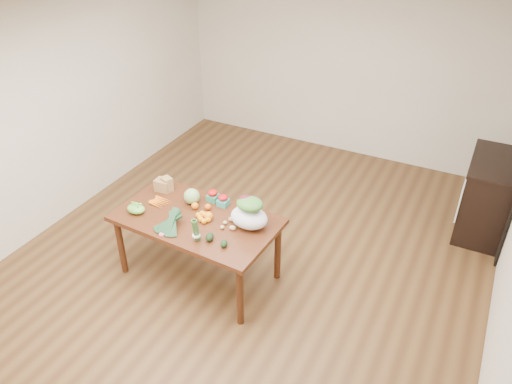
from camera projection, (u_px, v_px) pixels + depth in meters
The scene contains 26 objects.
floor at pixel (251, 258), 5.67m from camera, with size 6.00×6.00×0.00m, color brown.
ceiling at pixel (250, 12), 4.21m from camera, with size 5.00×6.00×0.02m, color white.
room_walls at pixel (251, 153), 4.94m from camera, with size 5.02×6.02×2.70m.
dining_table at pixel (199, 247), 5.24m from camera, with size 1.65×0.91×0.75m, color #4C2111.
cabinet at pixel (486, 196), 5.90m from camera, with size 0.52×1.02×0.94m, color black.
dish_towel at pixel (460, 200), 5.67m from camera, with size 0.02×0.28×0.45m, color white.
paper_bag at pixel (163, 184), 5.43m from camera, with size 0.23×0.19×0.16m, color olive, non-canonical shape.
cabbage at pixel (192, 196), 5.22m from camera, with size 0.17×0.17×0.17m, color #95B266.
strawberry_basket_a at pixel (213, 196), 5.28m from camera, with size 0.11×0.11×0.10m, color red, non-canonical shape.
strawberry_basket_b at pixel (223, 201), 5.21m from camera, with size 0.11×0.11×0.10m, color red, non-canonical shape.
orange_a at pixel (195, 206), 5.16m from camera, with size 0.08×0.08×0.08m, color #DF550D.
orange_b at pixel (208, 207), 5.15m from camera, with size 0.07×0.07×0.07m, color #F4570E.
orange_c at pixel (208, 216), 4.99m from camera, with size 0.09×0.09×0.09m, color #FDA80F.
mandarin_cluster at pixel (204, 216), 5.00m from camera, with size 0.18×0.18×0.09m, color #FF9D0F, non-canonical shape.
carrots at pixel (160, 202), 5.25m from camera, with size 0.22×0.19×0.03m, color orange, non-canonical shape.
snap_pea_bag at pixel (136, 209), 5.10m from camera, with size 0.20×0.15×0.09m, color #73B73E.
kale_bunch at pixel (167, 224), 4.82m from camera, with size 0.32×0.40×0.16m, color #152F1E, non-canonical shape.
asparagus_bundle at pixel (196, 230), 4.66m from camera, with size 0.08×0.08×0.25m, color #3F6B31, non-canonical shape.
potato_a at pixel (225, 223), 4.94m from camera, with size 0.05×0.04×0.04m, color tan.
potato_b at pixel (222, 227), 4.88m from camera, with size 0.04×0.04×0.04m, color tan.
potato_c at pixel (232, 228), 4.86m from camera, with size 0.05×0.05×0.04m, color #D6AF7B.
potato_d at pixel (231, 219), 4.98m from camera, with size 0.06×0.05×0.05m, color tan.
potato_e at pixel (233, 228), 4.86m from camera, with size 0.06×0.05×0.05m, color tan.
avocado_a at pixel (210, 237), 4.72m from camera, with size 0.07×0.11×0.07m, color black.
avocado_b at pixel (224, 244), 4.64m from camera, with size 0.06×0.09×0.06m, color black.
salad_bag at pixel (249, 214), 4.84m from camera, with size 0.38×0.29×0.29m, color white, non-canonical shape.
Camera 1 is at (2.02, -3.87, 3.69)m, focal length 35.00 mm.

